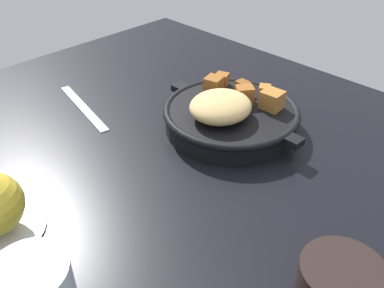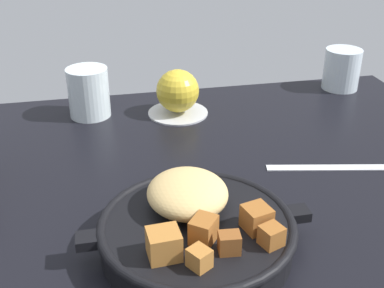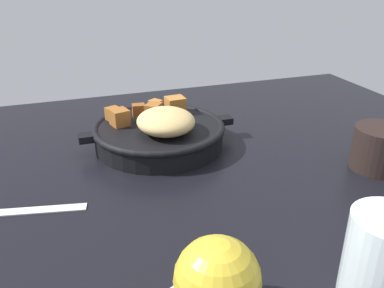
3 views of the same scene
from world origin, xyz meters
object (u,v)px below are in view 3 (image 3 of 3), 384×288
at_px(butter_knife, 10,212).
at_px(water_glass_tall, 384,258).
at_px(cast_iron_skillet, 160,131).
at_px(red_apple, 217,279).
at_px(coffee_mug_dark, 380,148).

relative_size(butter_knife, water_glass_tall, 2.16).
bearing_deg(cast_iron_skillet, butter_knife, 29.88).
distance_m(butter_knife, water_glass_tall, 0.45).
bearing_deg(red_apple, cast_iron_skillet, -97.19).
distance_m(red_apple, coffee_mug_dark, 0.40).
relative_size(red_apple, coffee_mug_dark, 0.93).
xyz_separation_m(coffee_mug_dark, water_glass_tall, (0.19, 0.22, 0.01)).
xyz_separation_m(butter_knife, water_glass_tall, (-0.35, 0.27, 0.04)).
xyz_separation_m(cast_iron_skillet, water_glass_tall, (-0.11, 0.41, 0.02)).
bearing_deg(coffee_mug_dark, butter_knife, -5.60).
bearing_deg(butter_knife, coffee_mug_dark, -174.38).
height_order(cast_iron_skillet, red_apple, red_apple).
bearing_deg(cast_iron_skillet, coffee_mug_dark, 147.82).
bearing_deg(water_glass_tall, butter_knife, -37.71).
bearing_deg(water_glass_tall, coffee_mug_dark, -131.30).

